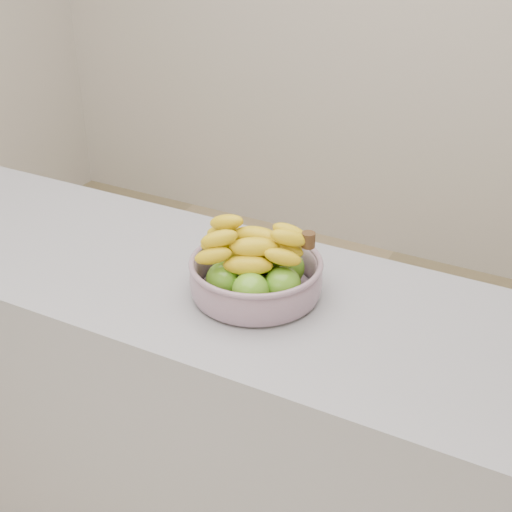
# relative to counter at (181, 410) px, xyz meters

# --- Properties ---
(counter) EXTENTS (2.00, 0.60, 0.90)m
(counter) POSITION_rel_counter_xyz_m (0.00, 0.00, 0.00)
(counter) COLOR gray
(counter) RESTS_ON ground
(fruit_bowl) EXTENTS (0.31, 0.31, 0.17)m
(fruit_bowl) POSITION_rel_counter_xyz_m (0.23, -0.00, 0.51)
(fruit_bowl) COLOR #9AABB9
(fruit_bowl) RESTS_ON counter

